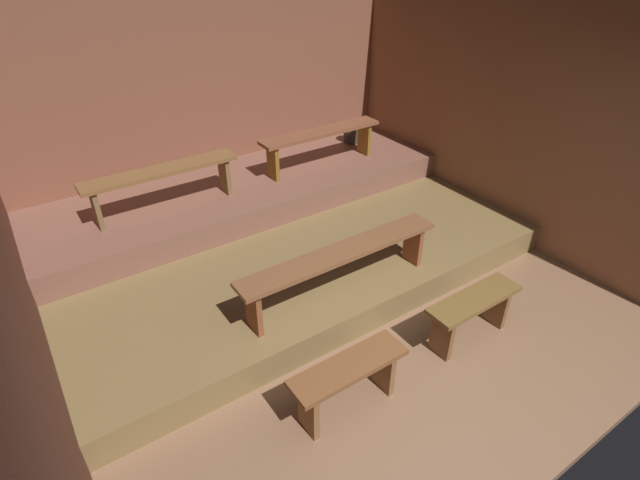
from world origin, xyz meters
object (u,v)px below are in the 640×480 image
object	(u,v)px
bench_floor_right	(473,309)
bench_lower_center	(341,259)
bench_middle_right	(321,138)
pail_middle	(352,134)
bench_floor_left	(348,377)
bench_middle_left	(162,178)

from	to	relation	value
bench_floor_right	bench_lower_center	world-z (taller)	bench_lower_center
bench_floor_right	bench_middle_right	world-z (taller)	bench_middle_right
bench_middle_right	pail_middle	size ratio (longest dim) A/B	6.88
bench_floor_right	bench_middle_right	bearing A→B (deg)	83.37
bench_floor_left	bench_floor_right	size ratio (longest dim) A/B	1.00
bench_lower_center	bench_middle_left	distance (m)	2.18
bench_middle_left	pail_middle	size ratio (longest dim) A/B	6.88
bench_middle_left	bench_lower_center	bearing A→B (deg)	-64.85
bench_floor_right	pail_middle	xyz separation A→B (m)	(1.16, 3.28, 0.36)
bench_floor_right	bench_middle_left	xyz separation A→B (m)	(-1.71, 2.85, 0.61)
bench_floor_left	bench_middle_right	bearing A→B (deg)	59.12
pail_middle	bench_floor_right	bearing A→B (deg)	-109.48
pail_middle	bench_middle_left	bearing A→B (deg)	-171.43
bench_middle_left	bench_middle_right	world-z (taller)	same
bench_floor_left	bench_middle_right	distance (m)	3.38
bench_floor_right	pail_middle	distance (m)	3.50
bench_lower_center	bench_middle_left	bearing A→B (deg)	115.15
bench_floor_left	bench_floor_right	bearing A→B (deg)	0.00
bench_floor_right	bench_middle_left	bearing A→B (deg)	120.88
bench_floor_right	bench_middle_left	size ratio (longest dim) A/B	0.57
pail_middle	bench_floor_left	bearing A→B (deg)	-127.67
bench_floor_left	bench_middle_right	size ratio (longest dim) A/B	0.57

